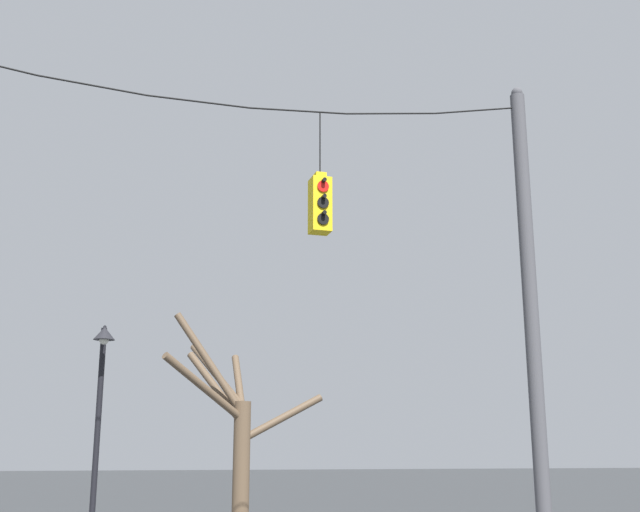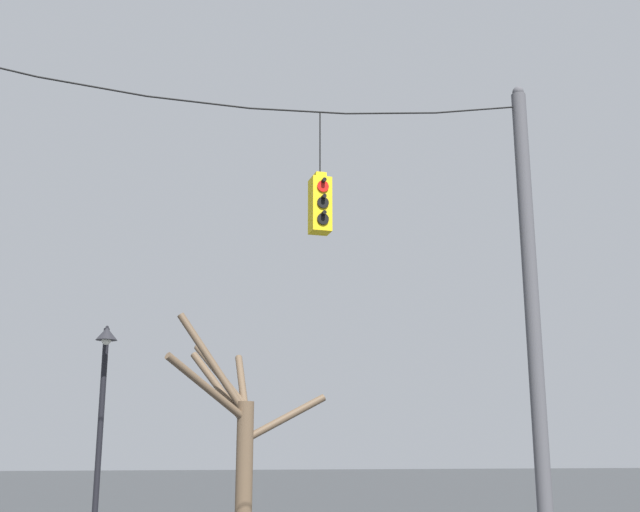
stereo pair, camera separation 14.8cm
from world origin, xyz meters
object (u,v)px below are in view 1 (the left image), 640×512
object	(u,v)px
utility_pole_right	(531,312)
street_lamp	(101,387)
bare_tree	(234,427)
traffic_light_near_right_pole	(320,204)

from	to	relation	value
utility_pole_right	street_lamp	xyz separation A→B (m)	(-7.31, 4.44, -1.16)
street_lamp	bare_tree	bearing A→B (deg)	35.82
street_lamp	bare_tree	xyz separation A→B (m)	(3.18, 2.30, -0.67)
traffic_light_near_right_pole	street_lamp	distance (m)	6.25
traffic_light_near_right_pole	bare_tree	distance (m)	7.61
traffic_light_near_right_pole	bare_tree	bearing A→B (deg)	91.32
utility_pole_right	traffic_light_near_right_pole	xyz separation A→B (m)	(-3.97, -0.01, 1.68)
street_lamp	bare_tree	size ratio (longest dim) A/B	0.85
traffic_light_near_right_pole	street_lamp	bearing A→B (deg)	126.85
utility_pole_right	street_lamp	world-z (taller)	utility_pole_right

